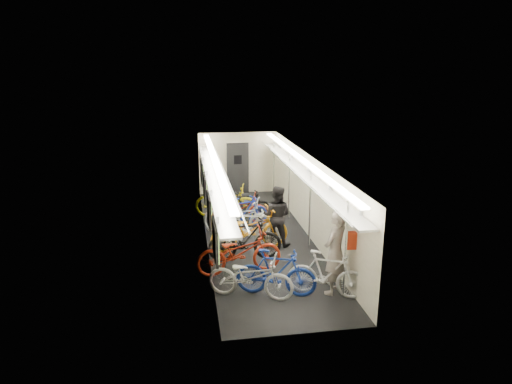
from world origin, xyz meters
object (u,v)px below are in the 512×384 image
object	(u,v)px
bicycle_1	(276,273)
backpack	(353,240)
bicycle_0	(251,276)
passenger_mid	(277,216)
passenger_near	(335,252)

from	to	relation	value
bicycle_1	backpack	xyz separation A→B (m)	(1.61, -0.24, 0.75)
bicycle_0	passenger_mid	world-z (taller)	passenger_mid
bicycle_0	backpack	xyz separation A→B (m)	(2.17, -0.23, 0.79)
bicycle_1	passenger_near	xyz separation A→B (m)	(1.29, -0.07, 0.43)
passenger_mid	backpack	distance (m)	3.30
bicycle_0	backpack	world-z (taller)	backpack
bicycle_0	bicycle_1	distance (m)	0.56
passenger_near	passenger_mid	bearing A→B (deg)	-119.67
passenger_mid	bicycle_0	bearing A→B (deg)	94.25
bicycle_0	passenger_mid	distance (m)	3.13
bicycle_1	backpack	world-z (taller)	backpack
bicycle_0	passenger_mid	size ratio (longest dim) A/B	1.11
bicycle_1	passenger_mid	size ratio (longest dim) A/B	1.04
bicycle_0	backpack	size ratio (longest dim) A/B	4.96
bicycle_1	passenger_mid	world-z (taller)	passenger_mid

